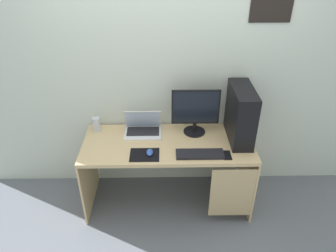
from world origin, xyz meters
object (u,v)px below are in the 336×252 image
(pc_tower, at_px, (241,114))
(monitor, at_px, (195,111))
(laptop, at_px, (143,128))
(mouse_left, at_px, (150,152))
(cell_phone, at_px, (227,155))
(speaker, at_px, (97,124))
(keyboard, at_px, (200,154))

(pc_tower, relative_size, monitor, 1.12)
(monitor, distance_m, laptop, 0.54)
(mouse_left, bearing_deg, cell_phone, -2.59)
(laptop, height_order, cell_phone, laptop)
(monitor, bearing_deg, pc_tower, -13.52)
(monitor, xyz_separation_m, mouse_left, (-0.43, -0.35, -0.21))
(speaker, bearing_deg, pc_tower, -6.09)
(laptop, xyz_separation_m, cell_phone, (0.76, -0.40, -0.04))
(pc_tower, distance_m, keyboard, 0.53)
(laptop, distance_m, speaker, 0.46)
(keyboard, relative_size, cell_phone, 3.23)
(mouse_left, bearing_deg, laptop, 101.80)
(monitor, distance_m, keyboard, 0.43)
(pc_tower, height_order, laptop, pc_tower)
(monitor, bearing_deg, keyboard, -87.57)
(speaker, height_order, mouse_left, speaker)
(monitor, height_order, mouse_left, monitor)
(monitor, height_order, cell_phone, monitor)
(monitor, relative_size, keyboard, 1.09)
(laptop, height_order, mouse_left, laptop)
(laptop, relative_size, speaker, 2.46)
(laptop, bearing_deg, monitor, -1.80)
(pc_tower, distance_m, speaker, 1.38)
(keyboard, height_order, cell_phone, keyboard)
(pc_tower, height_order, cell_phone, pc_tower)
(monitor, xyz_separation_m, keyboard, (0.02, -0.37, -0.22))
(speaker, bearing_deg, laptop, -4.06)
(pc_tower, bearing_deg, cell_phone, -118.01)
(pc_tower, distance_m, laptop, 0.94)
(speaker, relative_size, mouse_left, 1.50)
(pc_tower, distance_m, mouse_left, 0.90)
(mouse_left, xyz_separation_m, cell_phone, (0.68, -0.03, -0.02))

